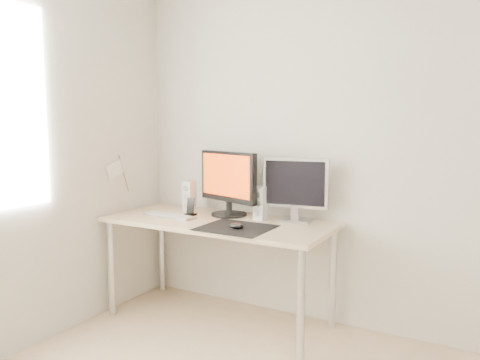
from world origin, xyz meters
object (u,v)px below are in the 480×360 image
at_px(mouse, 236,226).
at_px(speaker_left, 189,196).
at_px(desk, 218,231).
at_px(keyboard, 169,216).
at_px(second_monitor, 295,186).
at_px(phone_dock, 191,210).
at_px(speaker_right, 260,203).
at_px(main_monitor, 228,181).

height_order(mouse, speaker_left, speaker_left).
bearing_deg(desk, keyboard, -167.11).
distance_m(desk, second_monitor, 0.62).
distance_m(second_monitor, phone_dock, 0.79).
bearing_deg(second_monitor, speaker_left, -176.27).
height_order(speaker_left, phone_dock, speaker_left).
distance_m(mouse, phone_dock, 0.56).
bearing_deg(desk, speaker_right, 30.66).
distance_m(mouse, main_monitor, 0.50).
height_order(second_monitor, speaker_left, second_monitor).
bearing_deg(main_monitor, speaker_left, 179.21).
bearing_deg(main_monitor, mouse, -52.41).
bearing_deg(phone_dock, main_monitor, 27.31).
distance_m(desk, keyboard, 0.38).
distance_m(main_monitor, keyboard, 0.49).
relative_size(second_monitor, phone_dock, 3.50).
bearing_deg(speaker_left, second_monitor, 3.73).
distance_m(speaker_right, keyboard, 0.67).
distance_m(desk, main_monitor, 0.37).
xyz_separation_m(mouse, desk, (-0.25, 0.19, -0.10)).
xyz_separation_m(second_monitor, phone_dock, (-0.74, -0.19, -0.20)).
height_order(main_monitor, second_monitor, main_monitor).
relative_size(desk, phone_dock, 12.41).
xyz_separation_m(main_monitor, speaker_left, (-0.35, 0.00, -0.14)).
relative_size(speaker_left, keyboard, 0.54).
xyz_separation_m(second_monitor, speaker_right, (-0.23, -0.07, -0.12)).
bearing_deg(keyboard, mouse, -9.76).
bearing_deg(mouse, keyboard, 170.24).
xyz_separation_m(speaker_right, phone_dock, (-0.51, -0.12, -0.08)).
height_order(mouse, speaker_right, speaker_right).
distance_m(main_monitor, speaker_left, 0.37).
xyz_separation_m(main_monitor, phone_dock, (-0.24, -0.13, -0.22)).
bearing_deg(mouse, phone_dock, 156.45).
bearing_deg(speaker_left, mouse, -29.87).
distance_m(speaker_left, speaker_right, 0.62).
distance_m(mouse, second_monitor, 0.52).
height_order(mouse, main_monitor, main_monitor).
height_order(speaker_left, speaker_right, same).
bearing_deg(second_monitor, keyboard, -160.30).
xyz_separation_m(desk, phone_dock, (-0.26, 0.03, 0.12)).
relative_size(speaker_right, keyboard, 0.54).
bearing_deg(desk, speaker_left, 155.49).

